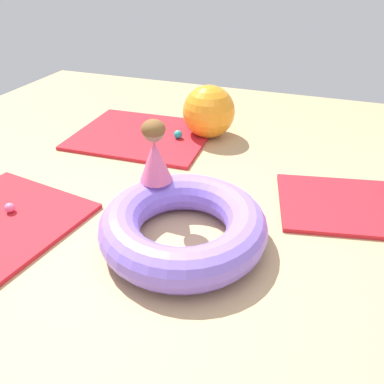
% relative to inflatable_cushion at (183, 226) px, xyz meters
% --- Properties ---
extents(ground_plane, '(8.00, 8.00, 0.00)m').
position_rel_inflatable_cushion_xyz_m(ground_plane, '(0.07, -0.07, -0.15)').
color(ground_plane, tan).
extents(gym_mat_near_right, '(1.61, 1.33, 0.04)m').
position_rel_inflatable_cushion_xyz_m(gym_mat_near_right, '(-1.16, 1.68, -0.13)').
color(gym_mat_near_right, red).
rests_on(gym_mat_near_right, ground).
extents(gym_mat_center_rear, '(1.87, 1.21, 0.04)m').
position_rel_inflatable_cushion_xyz_m(gym_mat_center_rear, '(1.46, 0.98, -0.13)').
color(gym_mat_center_rear, red).
rests_on(gym_mat_center_rear, ground).
extents(inflatable_cushion, '(1.27, 1.27, 0.31)m').
position_rel_inflatable_cushion_xyz_m(inflatable_cushion, '(0.00, 0.00, 0.00)').
color(inflatable_cushion, '#8466E0').
rests_on(inflatable_cushion, ground).
extents(child_in_pink, '(0.35, 0.35, 0.52)m').
position_rel_inflatable_cushion_xyz_m(child_in_pink, '(-0.36, 0.32, 0.41)').
color(child_in_pink, '#E5608E').
rests_on(child_in_pink, inflatable_cushion).
extents(play_ball_blue, '(0.11, 0.11, 0.11)m').
position_rel_inflatable_cushion_xyz_m(play_ball_blue, '(-0.69, 2.11, -0.06)').
color(play_ball_blue, blue).
rests_on(play_ball_blue, gym_mat_near_right).
extents(play_ball_pink, '(0.08, 0.08, 0.08)m').
position_rel_inflatable_cushion_xyz_m(play_ball_pink, '(-1.49, -0.17, -0.07)').
color(play_ball_pink, pink).
rests_on(play_ball_pink, gym_mat_far_left).
extents(play_ball_teal, '(0.10, 0.10, 0.10)m').
position_rel_inflatable_cushion_xyz_m(play_ball_teal, '(-0.70, 1.70, -0.07)').
color(play_ball_teal, teal).
rests_on(play_ball_teal, gym_mat_near_right).
extents(exercise_ball_large, '(0.62, 0.62, 0.62)m').
position_rel_inflatable_cushion_xyz_m(exercise_ball_large, '(-0.42, 1.97, 0.15)').
color(exercise_ball_large, orange).
rests_on(exercise_ball_large, ground).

